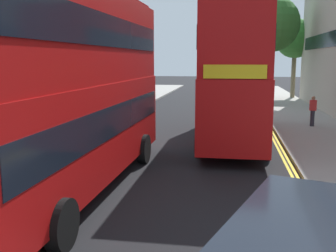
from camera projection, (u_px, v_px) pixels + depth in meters
sidewalk_left at (30, 142)px, 17.53m from camera, size 4.00×80.00×0.14m
kerb_line_outer at (291, 165)px, 13.89m from camera, size 0.10×56.00×0.01m
kerb_line_inner at (286, 165)px, 13.91m from camera, size 0.10×56.00×0.01m
double_decker_bus_away at (69, 84)px, 10.69m from camera, size 2.94×10.85×5.64m
double_decker_bus_oncoming at (234, 74)px, 17.86m from camera, size 2.82×10.82×5.64m
pedestrian_far at (313, 111)px, 21.17m from camera, size 0.34×0.22×1.62m
street_tree_near at (272, 24)px, 31.19m from camera, size 4.34×4.34×8.48m
street_tree_mid at (295, 39)px, 36.79m from camera, size 3.63×3.63×7.31m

